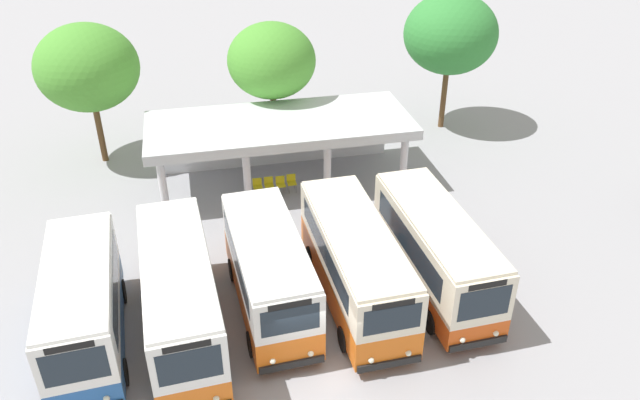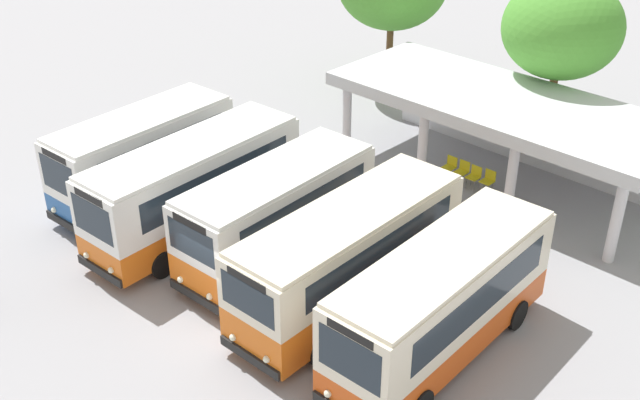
% 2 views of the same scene
% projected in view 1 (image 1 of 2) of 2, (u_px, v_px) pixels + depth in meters
% --- Properties ---
extents(ground_plane, '(180.00, 180.00, 0.00)m').
position_uv_depth(ground_plane, '(314.00, 363.00, 20.73)').
color(ground_plane, '#939399').
extents(city_bus_nearest_orange, '(2.64, 6.98, 3.27)m').
position_uv_depth(city_bus_nearest_orange, '(83.00, 305.00, 20.53)').
color(city_bus_nearest_orange, black).
rests_on(city_bus_nearest_orange, ground).
extents(city_bus_second_in_row, '(2.70, 8.01, 3.31)m').
position_uv_depth(city_bus_second_in_row, '(180.00, 294.00, 20.94)').
color(city_bus_second_in_row, black).
rests_on(city_bus_second_in_row, ground).
extents(city_bus_middle_cream, '(2.67, 7.06, 3.22)m').
position_uv_depth(city_bus_middle_cream, '(269.00, 270.00, 22.17)').
color(city_bus_middle_cream, black).
rests_on(city_bus_middle_cream, ground).
extents(city_bus_fourth_amber, '(2.58, 7.99, 3.21)m').
position_uv_depth(city_bus_fourth_amber, '(355.00, 262.00, 22.61)').
color(city_bus_fourth_amber, black).
rests_on(city_bus_fourth_amber, ground).
extents(city_bus_fifth_blue, '(2.56, 7.75, 3.22)m').
position_uv_depth(city_bus_fifth_blue, '(435.00, 249.00, 23.28)').
color(city_bus_fifth_blue, black).
rests_on(city_bus_fifth_blue, ground).
extents(terminal_canopy, '(12.61, 5.13, 3.40)m').
position_uv_depth(terminal_canopy, '(278.00, 131.00, 30.41)').
color(terminal_canopy, silver).
rests_on(terminal_canopy, ground).
extents(waiting_chair_end_by_column, '(0.44, 0.44, 0.86)m').
position_uv_depth(waiting_chair_end_by_column, '(258.00, 185.00, 29.98)').
color(waiting_chair_end_by_column, slate).
rests_on(waiting_chair_end_by_column, ground).
extents(waiting_chair_second_from_end, '(0.44, 0.44, 0.86)m').
position_uv_depth(waiting_chair_second_from_end, '(269.00, 184.00, 30.10)').
color(waiting_chair_second_from_end, slate).
rests_on(waiting_chair_second_from_end, ground).
extents(waiting_chair_middle_seat, '(0.44, 0.44, 0.86)m').
position_uv_depth(waiting_chair_middle_seat, '(280.00, 183.00, 30.16)').
color(waiting_chair_middle_seat, slate).
rests_on(waiting_chair_middle_seat, ground).
extents(waiting_chair_fourth_seat, '(0.44, 0.44, 0.86)m').
position_uv_depth(waiting_chair_fourth_seat, '(291.00, 181.00, 30.33)').
color(waiting_chair_fourth_seat, slate).
rests_on(waiting_chair_fourth_seat, ground).
extents(roadside_tree_behind_canopy, '(4.50, 4.50, 7.14)m').
position_uv_depth(roadside_tree_behind_canopy, '(272.00, 61.00, 31.46)').
color(roadside_tree_behind_canopy, brown).
rests_on(roadside_tree_behind_canopy, ground).
extents(roadside_tree_east_of_canopy, '(5.20, 5.20, 7.78)m').
position_uv_depth(roadside_tree_east_of_canopy, '(451.00, 34.00, 34.33)').
color(roadside_tree_east_of_canopy, brown).
rests_on(roadside_tree_east_of_canopy, ground).
extents(roadside_tree_west_of_canopy, '(5.08, 5.08, 7.32)m').
position_uv_depth(roadside_tree_west_of_canopy, '(87.00, 68.00, 30.76)').
color(roadside_tree_west_of_canopy, brown).
rests_on(roadside_tree_west_of_canopy, ground).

